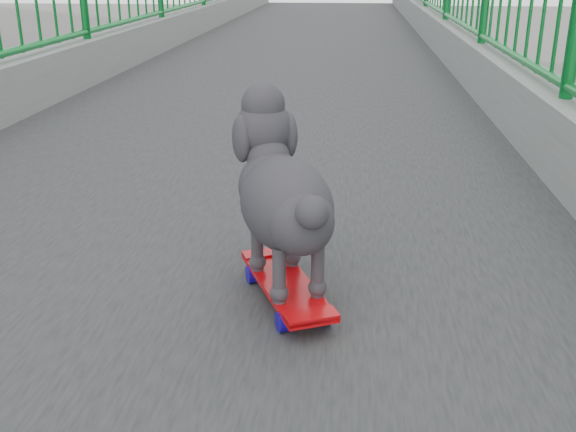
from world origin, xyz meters
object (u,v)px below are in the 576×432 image
at_px(skateboard, 286,287).
at_px(car_5, 115,227).
at_px(poodle, 283,193).
at_px(car_0, 109,234).

height_order(skateboard, car_5, skateboard).
height_order(poodle, car_5, poodle).
height_order(car_0, car_5, car_0).
bearing_deg(skateboard, car_0, 89.27).
height_order(skateboard, car_0, skateboard).
xyz_separation_m(car_0, car_5, (0.00, 0.52, -0.01)).
bearing_deg(skateboard, poodle, 90.00).
bearing_deg(car_0, poodle, -66.99).
xyz_separation_m(skateboard, car_5, (-6.37, 15.52, -6.25)).
bearing_deg(car_5, poodle, -67.68).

